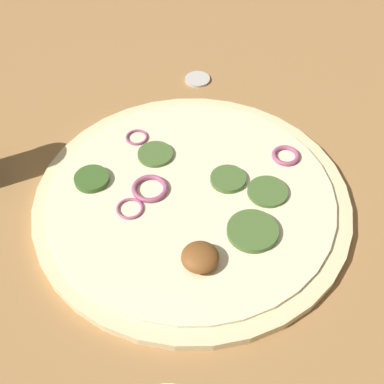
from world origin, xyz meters
The scene contains 3 objects.
ground_plane centered at (0.00, 0.00, 0.00)m, with size 3.00×3.00×0.00m, color #9E703F.
pizza centered at (0.00, 0.00, 0.01)m, with size 0.35×0.35×0.03m.
loose_cap centered at (-0.20, 0.12, 0.00)m, with size 0.03×0.03×0.01m.
Camera 1 is at (0.34, -0.19, 0.45)m, focal length 50.00 mm.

